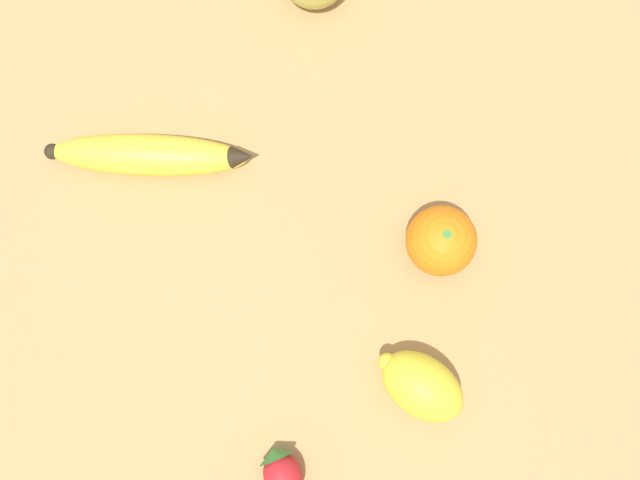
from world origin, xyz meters
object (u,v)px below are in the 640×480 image
strawberry (281,472)px  banana (151,155)px  lemon (422,386)px  orange (441,241)px

strawberry → banana: bearing=1.4°
banana → lemon: size_ratio=2.00×
lemon → orange: bearing=121.3°
banana → lemon: 0.33m
banana → orange: orange is taller
banana → orange: size_ratio=2.67×
orange → strawberry: orange is taller
strawberry → lemon: lemon is taller
orange → lemon: bearing=-58.7°
banana → strawberry: (0.29, -0.14, -0.00)m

